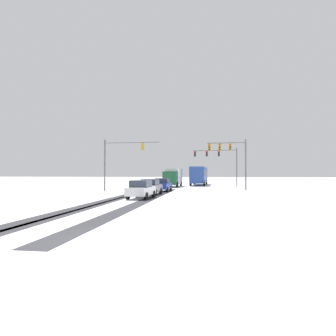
% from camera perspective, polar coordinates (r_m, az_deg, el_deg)
% --- Properties ---
extents(ground_plane, '(300.00, 300.00, 0.00)m').
position_cam_1_polar(ground_plane, '(10.46, -17.01, -13.48)').
color(ground_plane, white).
extents(wheel_track_left_lane, '(1.16, 32.83, 0.01)m').
position_cam_1_polar(wheel_track_left_lane, '(24.83, -3.98, -6.23)').
color(wheel_track_left_lane, '#38383D').
rests_on(wheel_track_left_lane, ground).
extents(wheel_track_right_lane, '(1.16, 32.83, 0.01)m').
position_cam_1_polar(wheel_track_right_lane, '(25.71, -11.15, -6.03)').
color(wheel_track_right_lane, '#38383D').
rests_on(wheel_track_right_lane, ground).
extents(wheel_track_center, '(0.86, 32.83, 0.01)m').
position_cam_1_polar(wheel_track_center, '(25.50, -9.72, -6.08)').
color(wheel_track_center, '#38383D').
rests_on(wheel_track_center, ground).
extents(sidewalk_kerb_right, '(4.00, 32.83, 0.12)m').
position_cam_1_polar(sidewalk_kerb_right, '(23.53, 22.81, -6.31)').
color(sidewalk_kerb_right, white).
rests_on(sidewalk_kerb_right, ground).
extents(traffic_signal_far_right, '(7.41, 0.62, 6.50)m').
position_cam_1_polar(traffic_signal_far_right, '(49.33, 9.97, 2.00)').
color(traffic_signal_far_right, '#56565B').
rests_on(traffic_signal_far_right, ground).
extents(traffic_signal_near_left, '(7.13, 0.38, 6.50)m').
position_cam_1_polar(traffic_signal_near_left, '(36.87, -9.45, 2.47)').
color(traffic_signal_near_left, '#56565B').
rests_on(traffic_signal_near_left, ground).
extents(traffic_signal_near_right, '(4.84, 0.49, 6.50)m').
position_cam_1_polar(traffic_signal_near_right, '(37.32, 12.19, 2.84)').
color(traffic_signal_near_right, '#56565B').
rests_on(traffic_signal_near_right, ground).
extents(car_blue_lead, '(1.93, 4.15, 1.62)m').
position_cam_1_polar(car_blue_lead, '(35.74, -1.09, -3.33)').
color(car_blue_lead, '#233899').
rests_on(car_blue_lead, ground).
extents(car_grey_second, '(1.98, 4.17, 1.62)m').
position_cam_1_polar(car_grey_second, '(30.45, -3.48, -3.73)').
color(car_grey_second, slate).
rests_on(car_grey_second, ground).
extents(car_white_third, '(2.01, 4.19, 1.62)m').
position_cam_1_polar(car_white_third, '(25.86, -5.34, -4.21)').
color(car_white_third, silver).
rests_on(car_white_third, ground).
extents(bus_oncoming, '(3.04, 11.10, 3.38)m').
position_cam_1_polar(bus_oncoming, '(54.43, 6.16, -1.28)').
color(bus_oncoming, '#284793').
rests_on(bus_oncoming, ground).
extents(box_truck_delivery, '(2.48, 7.47, 3.02)m').
position_cam_1_polar(box_truck_delivery, '(47.93, 1.01, -1.76)').
color(box_truck_delivery, '#194C2D').
rests_on(box_truck_delivery, ground).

